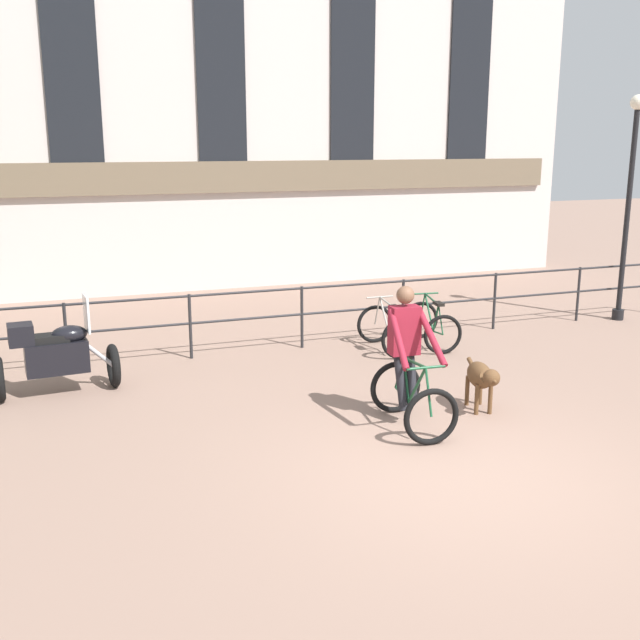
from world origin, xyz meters
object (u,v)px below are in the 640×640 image
parked_bicycle_near_lamp (387,330)px  parked_bicycle_mid_left (431,325)px  dog (482,377)px  street_lamp (629,197)px  cyclist_with_bike (409,364)px  parked_motorcycle (55,355)px

parked_bicycle_near_lamp → parked_bicycle_mid_left: same height
dog → street_lamp: 6.61m
cyclist_with_bike → parked_bicycle_mid_left: (2.00, 3.10, -0.41)m
parked_motorcycle → cyclist_with_bike: bearing=-128.1°
dog → street_lamp: (5.28, 3.49, 1.91)m
dog → parked_bicycle_mid_left: size_ratio=0.83×
parked_motorcycle → street_lamp: street_lamp is taller
parked_bicycle_mid_left → parked_motorcycle: bearing=11.4°
parked_bicycle_mid_left → dog: bearing=80.4°
dog → parked_bicycle_near_lamp: 3.03m
parked_motorcycle → street_lamp: (10.37, 0.89, 1.81)m
cyclist_with_bike → dog: size_ratio=1.72×
cyclist_with_bike → street_lamp: (6.36, 3.56, 1.61)m
parked_bicycle_mid_left → street_lamp: street_lamp is taller
dog → parked_motorcycle: size_ratio=0.60×
parked_bicycle_near_lamp → parked_motorcycle: bearing=6.4°
cyclist_with_bike → parked_bicycle_near_lamp: 3.34m
parked_bicycle_near_lamp → dog: bearing=89.7°
parked_bicycle_mid_left → street_lamp: 4.82m
cyclist_with_bike → parked_motorcycle: bearing=150.5°
cyclist_with_bike → parked_bicycle_mid_left: bearing=61.3°
parked_motorcycle → parked_bicycle_mid_left: 6.03m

